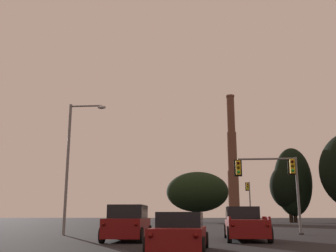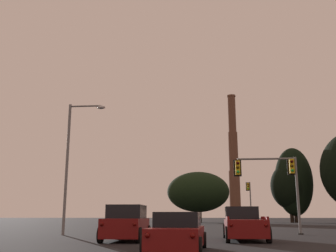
{
  "view_description": "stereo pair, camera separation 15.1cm",
  "coord_description": "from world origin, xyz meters",
  "px_view_note": "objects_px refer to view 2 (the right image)",
  "views": [
    {
      "loc": [
        0.69,
        -0.58,
        1.28
      ],
      "look_at": [
        -2.81,
        39.61,
        10.55
      ],
      "focal_mm": 42.0,
      "sensor_mm": 36.0,
      "label": 1
    },
    {
      "loc": [
        0.84,
        -0.56,
        1.28
      ],
      "look_at": [
        -2.81,
        39.61,
        10.55
      ],
      "focal_mm": 42.0,
      "sensor_mm": 36.0,
      "label": 2
    }
  ],
  "objects_px": {
    "sedan_center_lane_second": "(178,233)",
    "smokestack": "(234,169)",
    "pickup_truck_right_lane_front": "(244,225)",
    "suv_left_lane_front": "(127,223)",
    "traffic_light_overhead_right": "(275,175)",
    "traffic_light_far_right": "(249,197)",
    "street_lamp": "(73,154)"
  },
  "relations": [
    {
      "from": "smokestack",
      "to": "sedan_center_lane_second",
      "type": "bearing_deg",
      "value": -95.19
    },
    {
      "from": "traffic_light_overhead_right",
      "to": "smokestack",
      "type": "distance_m",
      "value": 137.63
    },
    {
      "from": "sedan_center_lane_second",
      "to": "traffic_light_overhead_right",
      "type": "bearing_deg",
      "value": 68.66
    },
    {
      "from": "pickup_truck_right_lane_front",
      "to": "smokestack",
      "type": "xyz_separation_m",
      "value": [
        10.54,
        143.3,
        19.84
      ]
    },
    {
      "from": "suv_left_lane_front",
      "to": "traffic_light_overhead_right",
      "type": "relative_size",
      "value": 0.9
    },
    {
      "from": "sedan_center_lane_second",
      "to": "smokestack",
      "type": "xyz_separation_m",
      "value": [
        13.69,
        150.69,
        19.98
      ]
    },
    {
      "from": "traffic_light_overhead_right",
      "to": "street_lamp",
      "type": "distance_m",
      "value": 14.83
    },
    {
      "from": "pickup_truck_right_lane_front",
      "to": "suv_left_lane_front",
      "type": "relative_size",
      "value": 1.12
    },
    {
      "from": "sedan_center_lane_second",
      "to": "traffic_light_far_right",
      "type": "height_order",
      "value": "traffic_light_far_right"
    },
    {
      "from": "traffic_light_overhead_right",
      "to": "smokestack",
      "type": "height_order",
      "value": "smokestack"
    },
    {
      "from": "sedan_center_lane_second",
      "to": "traffic_light_far_right",
      "type": "xyz_separation_m",
      "value": [
        7.73,
        44.91,
        3.43
      ]
    },
    {
      "from": "traffic_light_overhead_right",
      "to": "traffic_light_far_right",
      "type": "xyz_separation_m",
      "value": [
        1.51,
        30.66,
        -0.1
      ]
    },
    {
      "from": "pickup_truck_right_lane_front",
      "to": "suv_left_lane_front",
      "type": "xyz_separation_m",
      "value": [
        -6.29,
        -1.22,
        0.09
      ]
    },
    {
      "from": "suv_left_lane_front",
      "to": "smokestack",
      "type": "height_order",
      "value": "smokestack"
    },
    {
      "from": "pickup_truck_right_lane_front",
      "to": "sedan_center_lane_second",
      "type": "bearing_deg",
      "value": -111.99
    },
    {
      "from": "sedan_center_lane_second",
      "to": "traffic_light_overhead_right",
      "type": "relative_size",
      "value": 0.86
    },
    {
      "from": "sedan_center_lane_second",
      "to": "traffic_light_overhead_right",
      "type": "height_order",
      "value": "traffic_light_overhead_right"
    },
    {
      "from": "suv_left_lane_front",
      "to": "traffic_light_overhead_right",
      "type": "height_order",
      "value": "traffic_light_overhead_right"
    },
    {
      "from": "smokestack",
      "to": "suv_left_lane_front",
      "type": "bearing_deg",
      "value": -96.64
    },
    {
      "from": "traffic_light_far_right",
      "to": "street_lamp",
      "type": "height_order",
      "value": "street_lamp"
    },
    {
      "from": "sedan_center_lane_second",
      "to": "pickup_truck_right_lane_front",
      "type": "relative_size",
      "value": 0.86
    },
    {
      "from": "sedan_center_lane_second",
      "to": "street_lamp",
      "type": "height_order",
      "value": "street_lamp"
    },
    {
      "from": "sedan_center_lane_second",
      "to": "street_lamp",
      "type": "distance_m",
      "value": 15.53
    },
    {
      "from": "suv_left_lane_front",
      "to": "traffic_light_overhead_right",
      "type": "xyz_separation_m",
      "value": [
        9.37,
        8.08,
        3.3
      ]
    },
    {
      "from": "pickup_truck_right_lane_front",
      "to": "traffic_light_overhead_right",
      "type": "bearing_deg",
      "value": 66.95
    },
    {
      "from": "pickup_truck_right_lane_front",
      "to": "smokestack",
      "type": "distance_m",
      "value": 145.06
    },
    {
      "from": "sedan_center_lane_second",
      "to": "pickup_truck_right_lane_front",
      "type": "xyz_separation_m",
      "value": [
        3.15,
        7.39,
        0.14
      ]
    },
    {
      "from": "traffic_light_far_right",
      "to": "smokestack",
      "type": "xyz_separation_m",
      "value": [
        5.95,
        105.78,
        16.55
      ]
    },
    {
      "from": "traffic_light_far_right",
      "to": "pickup_truck_right_lane_front",
      "type": "bearing_deg",
      "value": -96.97
    },
    {
      "from": "traffic_light_far_right",
      "to": "sedan_center_lane_second",
      "type": "bearing_deg",
      "value": -99.77
    },
    {
      "from": "pickup_truck_right_lane_front",
      "to": "street_lamp",
      "type": "xyz_separation_m",
      "value": [
        -11.52,
        4.72,
        4.83
      ]
    },
    {
      "from": "suv_left_lane_front",
      "to": "smokestack",
      "type": "bearing_deg",
      "value": 81.91
    }
  ]
}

